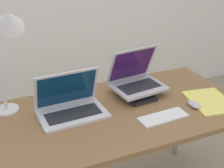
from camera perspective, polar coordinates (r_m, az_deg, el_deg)
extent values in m
cube|color=brown|center=(1.85, 1.57, -5.14)|extent=(1.47, 0.78, 0.03)
cylinder|color=gray|center=(2.21, -18.93, -12.96)|extent=(0.05, 0.05, 0.74)
cylinder|color=gray|center=(2.59, 12.06, -5.78)|extent=(0.05, 0.05, 0.74)
cube|color=silver|center=(1.80, -7.24, -5.45)|extent=(0.39, 0.26, 0.02)
cube|color=#232328|center=(1.78, -7.10, -5.42)|extent=(0.32, 0.14, 0.00)
cube|color=silver|center=(1.81, -8.32, -0.81)|extent=(0.38, 0.10, 0.24)
cube|color=#0A2D4C|center=(1.81, -8.28, -0.91)|extent=(0.34, 0.09, 0.21)
cube|color=black|center=(2.01, 4.18, -1.68)|extent=(0.19, 0.29, 0.02)
cube|color=#235693|center=(2.00, 4.15, -0.94)|extent=(0.17, 0.22, 0.03)
cube|color=#B2B2B7|center=(1.99, 4.74, -0.46)|extent=(0.34, 0.29, 0.02)
cube|color=#232328|center=(1.97, 5.01, -0.39)|extent=(0.27, 0.16, 0.00)
cube|color=#B2B2B7|center=(2.00, 3.62, 3.67)|extent=(0.33, 0.15, 0.24)
cube|color=#381451|center=(1.99, 3.68, 3.58)|extent=(0.29, 0.12, 0.21)
cube|color=white|center=(1.78, 9.35, -6.03)|extent=(0.29, 0.12, 0.01)
cube|color=silver|center=(1.78, 9.37, -5.83)|extent=(0.26, 0.10, 0.00)
ellipsoid|color=#B2B2B7|center=(1.93, 14.79, -3.63)|extent=(0.06, 0.11, 0.03)
cube|color=#EFE066|center=(2.01, 17.50, -3.02)|extent=(0.29, 0.35, 0.01)
cylinder|color=silver|center=(1.93, -18.69, -4.50)|extent=(0.14, 0.14, 0.01)
cylinder|color=silver|center=(1.82, -19.78, 2.18)|extent=(0.02, 0.02, 0.48)
cone|color=silver|center=(1.70, -18.41, 11.07)|extent=(0.16, 0.19, 0.17)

